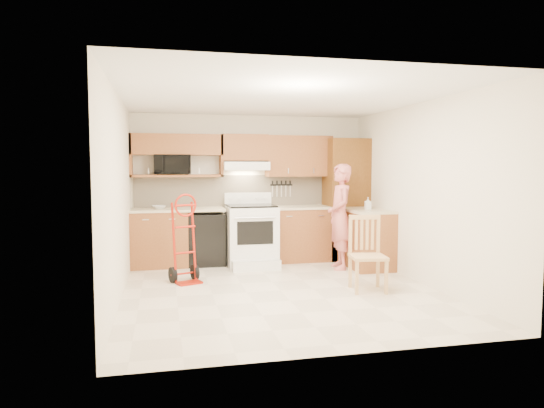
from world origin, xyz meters
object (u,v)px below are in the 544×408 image
object	(u,v)px
hand_truck	(186,243)
dining_chair	(368,254)
range	(252,230)
person	(340,217)
microwave	(172,165)

from	to	relation	value
hand_truck	dining_chair	world-z (taller)	hand_truck
range	person	size ratio (longest dim) A/B	0.71
microwave	range	xyz separation A→B (m)	(1.25, -0.42, -1.06)
range	dining_chair	xyz separation A→B (m)	(1.18, -1.93, -0.10)
microwave	range	distance (m)	1.70
range	dining_chair	distance (m)	2.26
hand_truck	person	bearing A→B (deg)	-10.34
hand_truck	microwave	bearing A→B (deg)	75.92
range	dining_chair	world-z (taller)	range
microwave	range	size ratio (longest dim) A/B	0.50
dining_chair	hand_truck	bearing A→B (deg)	165.64
microwave	person	distance (m)	2.86
dining_chair	person	bearing A→B (deg)	93.20
microwave	dining_chair	bearing A→B (deg)	-43.81
hand_truck	dining_chair	distance (m)	2.49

